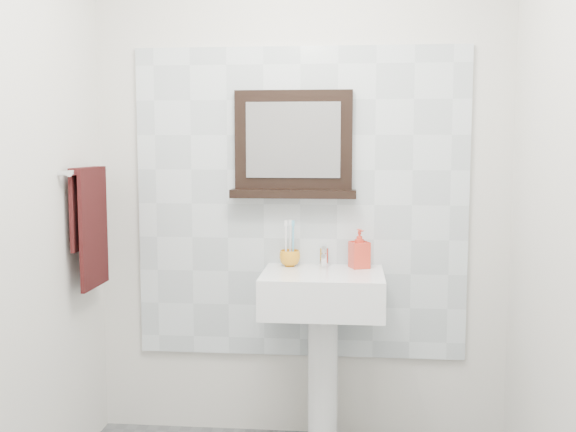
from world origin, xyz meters
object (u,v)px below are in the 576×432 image
Objects in this scene: toothbrush_cup at (290,258)px; pedestal_sink at (323,311)px; soap_dispenser at (359,249)px; hand_towel at (90,218)px; framed_mirror at (293,147)px.

pedestal_sink is at bearing -38.85° from toothbrush_cup.
hand_towel is (-1.23, -0.19, 0.15)m from soap_dispenser.
framed_mirror reaches higher than hand_towel.
framed_mirror reaches higher than soap_dispenser.
hand_towel is at bearing -176.13° from pedestal_sink.
pedestal_sink is 1.60× the size of framed_mirror.
hand_towel is at bearing -164.18° from framed_mirror.
toothbrush_cup is (-0.16, 0.13, 0.22)m from pedestal_sink.
framed_mirror reaches higher than toothbrush_cup.
toothbrush_cup is 0.53× the size of soap_dispenser.
hand_towel is (-0.91, -0.26, -0.32)m from framed_mirror.
soap_dispenser reaches higher than toothbrush_cup.
soap_dispenser reaches higher than pedestal_sink.
toothbrush_cup is at bearing 141.15° from pedestal_sink.
pedestal_sink is 0.31m from toothbrush_cup.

